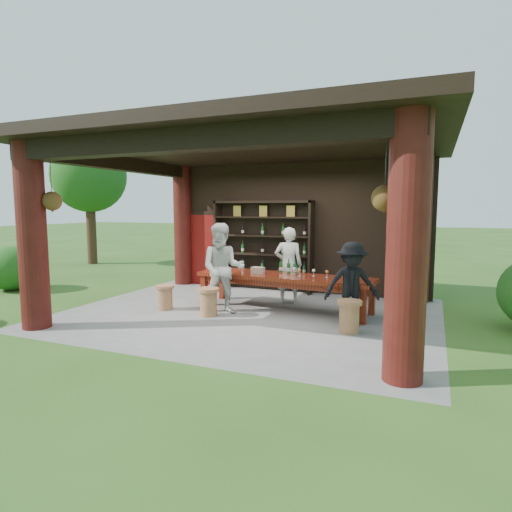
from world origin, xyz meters
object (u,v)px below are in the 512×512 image
at_px(stool_near_left, 209,301).
at_px(guest_man, 352,284).
at_px(wine_shelf, 263,246).
at_px(tasting_table, 284,280).
at_px(guest_woman, 223,269).
at_px(napkin_basket, 258,270).
at_px(stool_near_right, 349,316).
at_px(host, 288,265).
at_px(stool_far_left, 165,297).

xyz_separation_m(stool_near_left, guest_man, (2.77, 0.36, 0.47)).
distance_m(wine_shelf, tasting_table, 2.29).
relative_size(wine_shelf, stool_near_left, 4.72).
distance_m(guest_woman, napkin_basket, 0.88).
relative_size(tasting_table, stool_near_right, 6.75).
distance_m(host, napkin_basket, 0.87).
bearing_deg(tasting_table, stool_near_right, -36.12).
bearing_deg(guest_woman, guest_man, -20.85).
bearing_deg(napkin_basket, guest_woman, -122.92).
relative_size(host, guest_woman, 0.93).
relative_size(tasting_table, guest_woman, 2.07).
height_order(stool_near_right, host, host).
xyz_separation_m(stool_near_left, napkin_basket, (0.64, 1.04, 0.52)).
bearing_deg(guest_man, stool_near_left, 166.13).
distance_m(stool_near_right, host, 2.62).
bearing_deg(wine_shelf, guest_woman, -86.41).
relative_size(tasting_table, napkin_basket, 14.75).
xyz_separation_m(wine_shelf, stool_far_left, (-1.13, -2.80, -0.90)).
bearing_deg(napkin_basket, stool_near_right, -27.40).
height_order(tasting_table, guest_woman, guest_woman).
height_order(wine_shelf, stool_near_left, wine_shelf).
bearing_deg(guest_woman, napkin_basket, 35.05).
relative_size(wine_shelf, stool_far_left, 5.10).
relative_size(tasting_table, stool_far_left, 7.33).
bearing_deg(host, wine_shelf, -63.41).
bearing_deg(stool_far_left, wine_shelf, 68.04).
distance_m(tasting_table, host, 0.76).
relative_size(stool_far_left, napkin_basket, 2.01).
bearing_deg(tasting_table, host, 101.16).
xyz_separation_m(guest_man, napkin_basket, (-2.13, 0.68, 0.05)).
relative_size(host, napkin_basket, 6.66).
xyz_separation_m(stool_near_right, stool_far_left, (-3.95, 0.21, -0.02)).
relative_size(stool_far_left, guest_woman, 0.28).
height_order(tasting_table, stool_far_left, tasting_table).
relative_size(stool_near_right, guest_man, 0.37).
relative_size(guest_woman, napkin_basket, 7.14).
bearing_deg(wine_shelf, host, -46.22).
height_order(wine_shelf, host, wine_shelf).
bearing_deg(guest_woman, stool_near_left, -140.85).
bearing_deg(stool_near_right, wine_shelf, 133.11).
xyz_separation_m(stool_near_left, guest_woman, (0.17, 0.31, 0.63)).
bearing_deg(tasting_table, napkin_basket, -177.02).
xyz_separation_m(stool_near_right, napkin_basket, (-2.18, 1.13, 0.52)).
distance_m(stool_near_left, stool_far_left, 1.13).
xyz_separation_m(tasting_table, napkin_basket, (-0.59, -0.03, 0.18)).
height_order(stool_far_left, host, host).
relative_size(stool_near_left, stool_far_left, 1.08).
xyz_separation_m(stool_far_left, host, (2.21, 1.66, 0.59)).
height_order(stool_near_left, stool_near_right, stool_near_right).
distance_m(stool_far_left, guest_man, 3.94).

